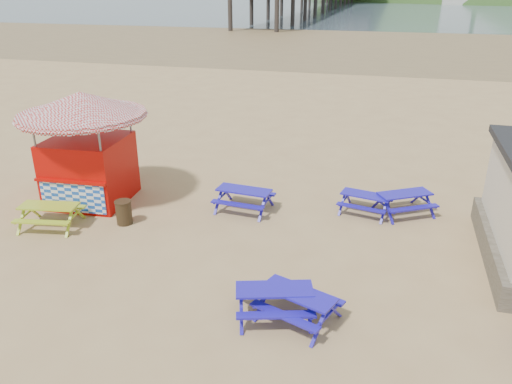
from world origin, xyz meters
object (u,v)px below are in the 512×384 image
(picnic_table_blue_b, at_px, (365,204))
(ice_cream_kiosk, at_px, (85,134))
(picnic_table_blue_a, at_px, (244,200))
(picnic_table_yellow, at_px, (50,216))
(litter_bin, at_px, (124,212))

(picnic_table_blue_b, xyz_separation_m, ice_cream_kiosk, (-9.39, -1.48, 2.09))
(ice_cream_kiosk, bearing_deg, picnic_table_blue_b, 4.66)
(picnic_table_blue_a, height_order, ice_cream_kiosk, ice_cream_kiosk)
(picnic_table_blue_b, bearing_deg, picnic_table_yellow, -147.36)
(picnic_table_yellow, xyz_separation_m, litter_bin, (2.12, 0.82, 0.02))
(picnic_table_blue_a, bearing_deg, picnic_table_blue_b, 17.08)
(picnic_table_yellow, bearing_deg, litter_bin, 10.75)
(picnic_table_yellow, relative_size, ice_cream_kiosk, 0.43)
(picnic_table_blue_b, xyz_separation_m, picnic_table_yellow, (-9.50, -3.69, 0.04))
(ice_cream_kiosk, distance_m, litter_bin, 3.19)
(ice_cream_kiosk, bearing_deg, picnic_table_blue_a, 2.11)
(picnic_table_blue_b, height_order, ice_cream_kiosk, ice_cream_kiosk)
(ice_cream_kiosk, xyz_separation_m, litter_bin, (2.01, -1.40, -2.03))
(picnic_table_blue_a, relative_size, picnic_table_yellow, 0.96)
(litter_bin, bearing_deg, picnic_table_blue_b, 21.31)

